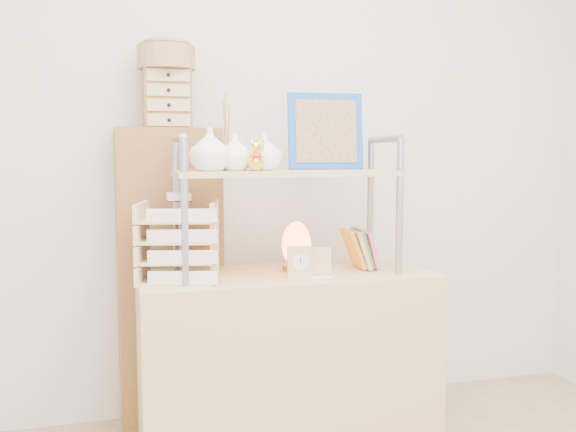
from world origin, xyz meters
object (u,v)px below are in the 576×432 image
(letter_tray, at_px, (179,246))
(salt_lamp, at_px, (296,246))
(desk, at_px, (287,362))
(cabinet, at_px, (170,280))

(letter_tray, height_order, salt_lamp, letter_tray)
(letter_tray, bearing_deg, desk, 4.87)
(cabinet, xyz_separation_m, salt_lamp, (0.50, -0.32, 0.18))
(letter_tray, bearing_deg, cabinet, 90.35)
(desk, height_order, letter_tray, letter_tray)
(letter_tray, xyz_separation_m, salt_lamp, (0.49, 0.09, -0.03))
(desk, bearing_deg, cabinet, 140.11)
(cabinet, bearing_deg, salt_lamp, -34.00)
(desk, distance_m, letter_tray, 0.68)
(desk, bearing_deg, letter_tray, -175.13)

